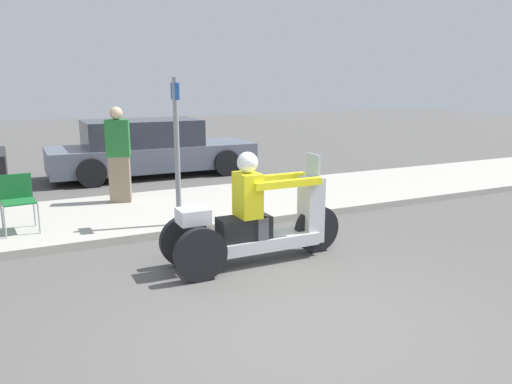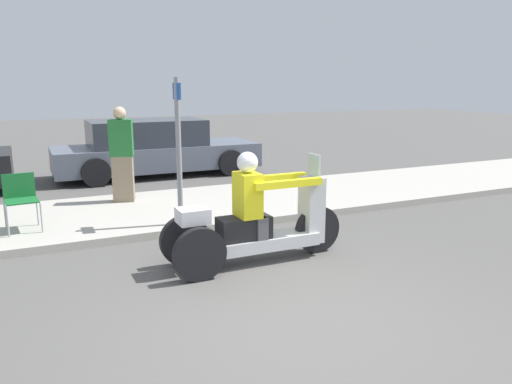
{
  "view_description": "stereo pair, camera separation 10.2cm",
  "coord_description": "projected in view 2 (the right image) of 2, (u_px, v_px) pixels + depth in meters",
  "views": [
    {
      "loc": [
        -2.28,
        -3.68,
        2.24
      ],
      "look_at": [
        0.36,
        1.75,
        0.92
      ],
      "focal_mm": 35.0,
      "sensor_mm": 36.0,
      "label": 1
    },
    {
      "loc": [
        -2.18,
        -3.72,
        2.24
      ],
      "look_at": [
        0.36,
        1.75,
        0.92
      ],
      "focal_mm": 35.0,
      "sensor_mm": 36.0,
      "label": 2
    }
  ],
  "objects": [
    {
      "name": "ground_plane",
      "position": [
        300.0,
        327.0,
        4.67
      ],
      "size": [
        60.0,
        60.0,
        0.0
      ],
      "primitive_type": "plane",
      "color": "#565451"
    },
    {
      "name": "sidewalk_strip",
      "position": [
        169.0,
        210.0,
        8.73
      ],
      "size": [
        28.0,
        2.8,
        0.12
      ],
      "color": "#B2ADA3",
      "rests_on": "ground"
    },
    {
      "name": "motorcycle_trike",
      "position": [
        255.0,
        223.0,
        6.26
      ],
      "size": [
        2.39,
        0.67,
        1.43
      ],
      "color": "black",
      "rests_on": "ground"
    },
    {
      "name": "spectator_far_back",
      "position": [
        122.0,
        156.0,
        8.97
      ],
      "size": [
        0.46,
        0.35,
        1.71
      ],
      "color": "gray",
      "rests_on": "sidewalk_strip"
    },
    {
      "name": "folding_chair_curbside",
      "position": [
        20.0,
        196.0,
        7.28
      ],
      "size": [
        0.5,
        0.5,
        0.82
      ],
      "color": "#A5A8AD",
      "rests_on": "sidewalk_strip"
    },
    {
      "name": "parked_car_lot_right",
      "position": [
        154.0,
        149.0,
        12.22
      ],
      "size": [
        4.89,
        1.94,
        1.37
      ],
      "color": "slate",
      "rests_on": "ground"
    },
    {
      "name": "street_sign",
      "position": [
        179.0,
        146.0,
        7.4
      ],
      "size": [
        0.08,
        0.36,
        2.2
      ],
      "color": "gray",
      "rests_on": "sidewalk_strip"
    }
  ]
}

